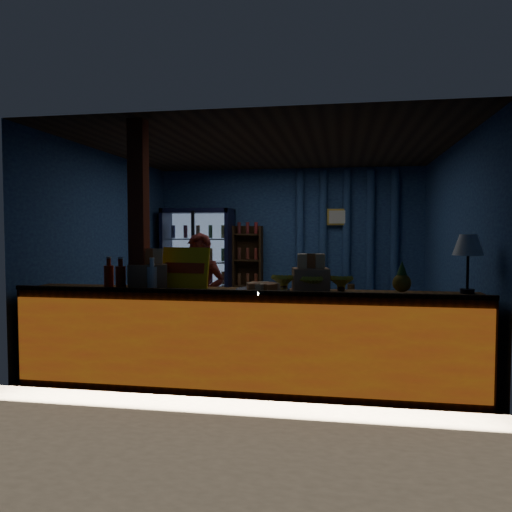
{
  "coord_description": "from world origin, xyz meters",
  "views": [
    {
      "loc": [
        0.92,
        -6.54,
        1.53
      ],
      "look_at": [
        -0.17,
        -0.2,
        1.19
      ],
      "focal_mm": 35.0,
      "sensor_mm": 36.0,
      "label": 1
    }
  ],
  "objects": [
    {
      "name": "ground",
      "position": [
        0.0,
        0.0,
        0.0
      ],
      "size": [
        4.6,
        4.6,
        0.0
      ],
      "primitive_type": "plane",
      "color": "#515154",
      "rests_on": "ground"
    },
    {
      "name": "room_walls",
      "position": [
        0.0,
        0.0,
        1.57
      ],
      "size": [
        4.6,
        4.6,
        4.6
      ],
      "color": "navy",
      "rests_on": "ground"
    },
    {
      "name": "dirt_apron",
      "position": [
        0.0,
        -3.8,
        0.0
      ],
      "size": [
        5.6,
        5.6,
        0.0
      ],
      "primitive_type": "plane",
      "color": "brown",
      "rests_on": "ground"
    },
    {
      "name": "counter",
      "position": [
        0.0,
        -1.91,
        0.48
      ],
      "size": [
        4.4,
        0.57,
        0.99
      ],
      "color": "brown",
      "rests_on": "ground"
    },
    {
      "name": "support_post",
      "position": [
        -1.05,
        -1.9,
        1.3
      ],
      "size": [
        0.16,
        0.16,
        2.6
      ],
      "primitive_type": "cube",
      "color": "maroon",
      "rests_on": "ground"
    },
    {
      "name": "beverage_cooler",
      "position": [
        -1.55,
        1.92,
        0.93
      ],
      "size": [
        1.2,
        0.62,
        1.9
      ],
      "color": "black",
      "rests_on": "ground"
    },
    {
      "name": "bottle_shelf",
      "position": [
        -0.7,
        2.06,
        0.79
      ],
      "size": [
        0.5,
        0.28,
        1.6
      ],
      "color": "#372211",
      "rests_on": "ground"
    },
    {
      "name": "curtain_folds",
      "position": [
        1.0,
        2.14,
        1.3
      ],
      "size": [
        1.74,
        0.14,
        2.5
      ],
      "color": "navy",
      "rests_on": "room_walls"
    },
    {
      "name": "framed_picture",
      "position": [
        0.85,
        2.1,
        1.75
      ],
      "size": [
        0.36,
        0.04,
        0.28
      ],
      "color": "gold",
      "rests_on": "room_walls"
    },
    {
      "name": "shopkeeper",
      "position": [
        -0.62,
        -1.26,
        0.75
      ],
      "size": [
        0.57,
        0.39,
        1.5
      ],
      "primitive_type": "imported",
      "rotation": [
        0.0,
        0.0,
        -0.06
      ],
      "color": "maroon",
      "rests_on": "ground"
    },
    {
      "name": "green_chair",
      "position": [
        0.76,
        1.27,
        0.28
      ],
      "size": [
        0.71,
        0.73,
        0.55
      ],
      "primitive_type": "imported",
      "rotation": [
        0.0,
        0.0,
        3.36
      ],
      "color": "#5AB45F",
      "rests_on": "ground"
    },
    {
      "name": "side_table",
      "position": [
        1.07,
        1.44,
        0.28
      ],
      "size": [
        0.67,
        0.53,
        0.67
      ],
      "color": "#372211",
      "rests_on": "ground"
    },
    {
      "name": "yellow_sign",
      "position": [
        -0.62,
        -1.79,
        1.15
      ],
      "size": [
        0.52,
        0.18,
        0.41
      ],
      "color": "yellow",
      "rests_on": "counter"
    },
    {
      "name": "soda_bottles",
      "position": [
        -1.12,
        -1.96,
        1.08
      ],
      "size": [
        0.58,
        0.18,
        0.31
      ],
      "color": "#BA2B0C",
      "rests_on": "counter"
    },
    {
      "name": "snack_box_left",
      "position": [
        -0.97,
        -1.87,
        1.09
      ],
      "size": [
        0.45,
        0.41,
        0.4
      ],
      "color": "#996B4A",
      "rests_on": "counter"
    },
    {
      "name": "snack_box_centre",
      "position": [
        0.63,
        -1.8,
        1.08
      ],
      "size": [
        0.38,
        0.33,
        0.35
      ],
      "color": "#996B4A",
      "rests_on": "counter"
    },
    {
      "name": "pastry_tray",
      "position": [
        0.19,
        -1.94,
        0.98
      ],
      "size": [
        0.51,
        0.51,
        0.08
      ],
      "color": "silver",
      "rests_on": "counter"
    },
    {
      "name": "banana_bunches",
      "position": [
        0.64,
        -1.81,
        1.04
      ],
      "size": [
        0.79,
        0.3,
        0.17
      ],
      "color": "yellow",
      "rests_on": "counter"
    },
    {
      "name": "table_lamp",
      "position": [
        2.05,
        -1.76,
        1.37
      ],
      "size": [
        0.27,
        0.27,
        0.54
      ],
      "color": "black",
      "rests_on": "counter"
    },
    {
      "name": "pineapple",
      "position": [
        1.46,
        -1.83,
        1.07
      ],
      "size": [
        0.17,
        0.17,
        0.29
      ],
      "color": "#7B6316",
      "rests_on": "counter"
    }
  ]
}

